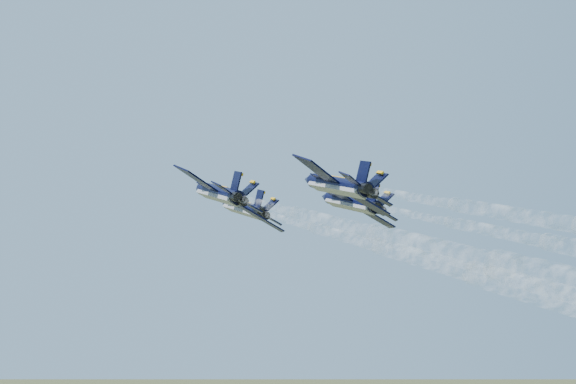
{
  "coord_description": "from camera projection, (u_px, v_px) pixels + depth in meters",
  "views": [
    {
      "loc": [
        -8.63,
        -116.41,
        90.86
      ],
      "look_at": [
        -1.93,
        0.38,
        105.04
      ],
      "focal_mm": 55.0,
      "sensor_mm": 36.0,
      "label": 1
    }
  ],
  "objects": [
    {
      "name": "jet_right",
      "position": [
        350.0,
        203.0,
        121.41
      ],
      "size": [
        11.75,
        17.82,
        6.79
      ],
      "rotation": [
        0.0,
        0.52,
        0.4
      ],
      "color": "black"
    },
    {
      "name": "jet_slot",
      "position": [
        337.0,
        185.0,
        102.94
      ],
      "size": [
        11.75,
        17.82,
        6.79
      ],
      "rotation": [
        0.0,
        0.52,
        0.4
      ],
      "color": "black"
    },
    {
      "name": "smoke_trail_lead",
      "position": [
        563.0,
        134.0,
        70.88
      ],
      "size": [
        35.25,
        78.8,
        3.74
      ],
      "rotation": [
        0.0,
        0.52,
        0.4
      ],
      "color": "white"
    },
    {
      "name": "jet_left",
      "position": [
        218.0,
        194.0,
        110.85
      ],
      "size": [
        11.75,
        17.82,
        6.79
      ],
      "rotation": [
        0.0,
        0.52,
        0.4
      ],
      "color": "black"
    },
    {
      "name": "jet_lead",
      "position": [
        243.0,
        208.0,
        128.68
      ],
      "size": [
        11.75,
        17.82,
        6.79
      ],
      "rotation": [
        0.0,
        0.52,
        0.4
      ],
      "color": "black"
    }
  ]
}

